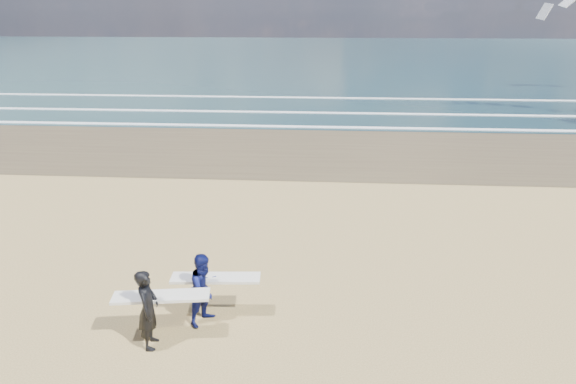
{
  "coord_description": "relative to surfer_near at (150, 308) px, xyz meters",
  "views": [
    {
      "loc": [
        3.18,
        -9.54,
        7.34
      ],
      "look_at": [
        2.08,
        6.0,
        1.68
      ],
      "focal_mm": 32.0,
      "sensor_mm": 36.0,
      "label": 1
    }
  ],
  "objects": [
    {
      "name": "surfer_far",
      "position": [
        1.03,
        1.04,
        -0.06
      ],
      "size": [
        2.23,
        1.24,
        1.81
      ],
      "color": "#0D134D",
      "rests_on": "ground"
    },
    {
      "name": "foam_breakers",
      "position": [
        20.62,
        27.97,
        -0.92
      ],
      "size": [
        220.0,
        11.7,
        0.05
      ],
      "color": "white",
      "rests_on": "ground"
    },
    {
      "name": "surfer_near",
      "position": [
        0.0,
        0.0,
        0.0
      ],
      "size": [
        2.25,
        1.14,
        1.92
      ],
      "color": "black",
      "rests_on": "ground"
    },
    {
      "name": "ocean",
      "position": [
        20.62,
        71.87,
        -0.97
      ],
      "size": [
        220.0,
        100.0,
        0.02
      ],
      "primitive_type": "cube",
      "color": "#1B353B",
      "rests_on": "ground"
    }
  ]
}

